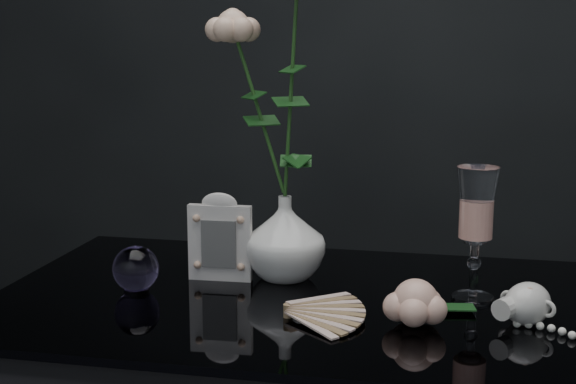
% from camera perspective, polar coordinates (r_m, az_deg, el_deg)
% --- Properties ---
extents(vase, '(0.17, 0.17, 0.14)m').
position_cam_1_polar(vase, '(1.31, -0.22, -3.28)').
color(vase, white).
rests_on(vase, table).
extents(wine_glass, '(0.07, 0.07, 0.20)m').
position_cam_1_polar(wine_glass, '(1.23, 13.18, -2.95)').
color(wine_glass, white).
rests_on(wine_glass, table).
extents(picture_frame, '(0.11, 0.09, 0.15)m').
position_cam_1_polar(picture_frame, '(1.31, -4.86, -3.18)').
color(picture_frame, silver).
rests_on(picture_frame, table).
extents(paperweight, '(0.08, 0.08, 0.07)m').
position_cam_1_polar(paperweight, '(1.28, -10.77, -5.37)').
color(paperweight, '#9D82D4').
rests_on(paperweight, table).
extents(paper_fan, '(0.26, 0.23, 0.02)m').
position_cam_1_polar(paper_fan, '(1.15, -0.00, -8.35)').
color(paper_fan, beige).
rests_on(paper_fan, table).
extents(loose_rose, '(0.21, 0.23, 0.07)m').
position_cam_1_polar(loose_rose, '(1.13, 9.06, -7.76)').
color(loose_rose, '#F3B49D').
rests_on(loose_rose, table).
extents(pearl_jar, '(0.29, 0.30, 0.06)m').
position_cam_1_polar(pearl_jar, '(1.17, 16.67, -7.49)').
color(pearl_jar, silver).
rests_on(pearl_jar, table).
extents(roses, '(0.18, 0.10, 0.42)m').
position_cam_1_polar(roses, '(1.28, -1.02, 8.04)').
color(roses, '#FFC3A2').
rests_on(roses, vase).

